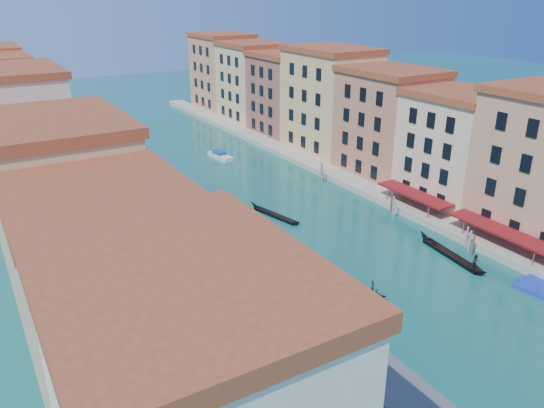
{
  "coord_description": "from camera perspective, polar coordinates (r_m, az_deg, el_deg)",
  "views": [
    {
      "loc": [
        -33.4,
        -12.99,
        30.95
      ],
      "look_at": [
        -0.72,
        41.73,
        5.19
      ],
      "focal_mm": 35.0,
      "sensor_mm": 36.0,
      "label": 1
    }
  ],
  "objects": [
    {
      "name": "left_bank_palazzos",
      "position": [
        80.86,
        -24.54,
        4.76
      ],
      "size": [
        12.8,
        128.4,
        21.0
      ],
      "color": "beige",
      "rests_on": "ground"
    },
    {
      "name": "right_bank_palazzos",
      "position": [
        102.72,
        8.21,
        9.87
      ],
      "size": [
        12.8,
        128.4,
        21.0
      ],
      "color": "maroon",
      "rests_on": "ground"
    },
    {
      "name": "quay",
      "position": [
        100.4,
        4.34,
        4.28
      ],
      "size": [
        4.0,
        140.0,
        1.0
      ],
      "primitive_type": "cube",
      "color": "#AFA68D",
      "rests_on": "ground"
    },
    {
      "name": "restaurant_awnings",
      "position": [
        71.89,
        24.06,
        -2.93
      ],
      "size": [
        3.2,
        44.55,
        3.12
      ],
      "color": "maroon",
      "rests_on": "ground"
    },
    {
      "name": "mooring_poles_right",
      "position": [
        73.36,
        18.83,
        -3.1
      ],
      "size": [
        1.44,
        54.24,
        3.2
      ],
      "color": "brown",
      "rests_on": "ground"
    },
    {
      "name": "vaporetto_near",
      "position": [
        46.58,
        9.97,
        -17.76
      ],
      "size": [
        5.18,
        21.1,
        3.12
      ],
      "rotation": [
        0.0,
        0.0,
        -0.02
      ],
      "color": "silver",
      "rests_on": "ground"
    },
    {
      "name": "vaporetto_far",
      "position": [
        101.18,
        -14.29,
        4.22
      ],
      "size": [
        9.04,
        18.68,
        2.71
      ],
      "rotation": [
        0.0,
        0.0,
        -0.28
      ],
      "color": "beige",
      "rests_on": "ground"
    },
    {
      "name": "gondola_fore",
      "position": [
        60.78,
        7.57,
        -8.39
      ],
      "size": [
        4.8,
        11.41,
        2.36
      ],
      "rotation": [
        0.0,
        0.0,
        0.34
      ],
      "color": "black",
      "rests_on": "ground"
    },
    {
      "name": "gondola_right",
      "position": [
        69.81,
        18.86,
        -5.16
      ],
      "size": [
        2.53,
        12.58,
        2.51
      ],
      "rotation": [
        0.0,
        0.0,
        -0.13
      ],
      "color": "black",
      "rests_on": "ground"
    },
    {
      "name": "gondola_far",
      "position": [
        78.03,
        0.23,
        -1.12
      ],
      "size": [
        3.28,
        10.68,
        1.53
      ],
      "rotation": [
        0.0,
        0.0,
        0.23
      ],
      "color": "black",
      "rests_on": "ground"
    },
    {
      "name": "motorboat_mid",
      "position": [
        81.17,
        -6.77,
        -0.19
      ],
      "size": [
        2.23,
        6.34,
        1.3
      ],
      "rotation": [
        0.0,
        0.0,
        -0.04
      ],
      "color": "silver",
      "rests_on": "ground"
    },
    {
      "name": "motorboat_far",
      "position": [
        106.06,
        -5.59,
        5.23
      ],
      "size": [
        2.83,
        6.73,
        1.35
      ],
      "rotation": [
        0.0,
        0.0,
        0.12
      ],
      "color": "silver",
      "rests_on": "ground"
    }
  ]
}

